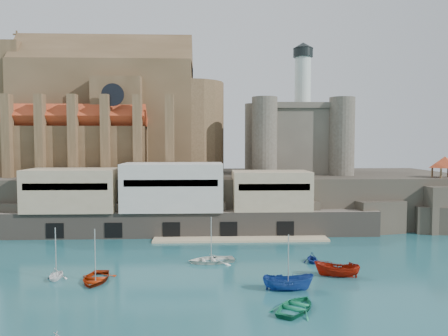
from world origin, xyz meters
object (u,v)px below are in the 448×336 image
boat_0 (96,281)px  boat_2 (288,290)px  pavilion (445,163)px  church (115,118)px  castle_keep (296,135)px

boat_0 → boat_2: size_ratio=1.07×
pavilion → boat_0: 67.48m
boat_2 → church: bearing=34.8°
boat_0 → pavilion: bearing=26.7°
pavilion → boat_2: pavilion is taller
castle_keep → pavilion: 30.50m
boat_2 → boat_0: bearing=83.6°
church → pavilion: bearing=-13.5°
pavilion → boat_0: bearing=-153.6°
church → boat_2: bearing=-59.2°
castle_keep → boat_0: 58.62m
church → castle_keep: 40.39m
church → boat_0: (6.77, -45.30, -22.13)m
boat_0 → boat_2: boat_0 is taller
pavilion → boat_0: size_ratio=1.02×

